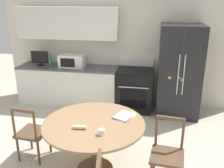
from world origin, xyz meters
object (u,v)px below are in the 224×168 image
counter_bottle (50,62)px  candle_glass (102,133)px  microwave (72,61)px  dining_chair_right (167,155)px  oven_range (135,89)px  refrigerator (179,71)px  dining_chair_left (32,133)px  countertop_tv (40,58)px

counter_bottle → candle_glass: counter_bottle is taller
microwave → dining_chair_right: size_ratio=0.61×
oven_range → microwave: 1.51m
refrigerator → microwave: bearing=178.0°
candle_glass → oven_range: bearing=85.5°
dining_chair_left → microwave: bearing=96.0°
refrigerator → oven_range: bearing=175.7°
dining_chair_right → microwave: bearing=-42.6°
refrigerator → dining_chair_left: refrigerator is taller
counter_bottle → dining_chair_right: 3.40m
dining_chair_right → countertop_tv: bearing=-33.6°
countertop_tv → candle_glass: bearing=-51.9°
dining_chair_left → countertop_tv: bearing=115.9°
refrigerator → countertop_tv: size_ratio=4.77×
refrigerator → countertop_tv: bearing=178.4°
dining_chair_right → candle_glass: (-0.82, -0.20, 0.36)m
oven_range → microwave: bearing=179.5°
oven_range → dining_chair_right: size_ratio=1.20×
candle_glass → refrigerator: bearing=65.5°
counter_bottle → dining_chair_left: counter_bottle is taller
counter_bottle → dining_chair_right: counter_bottle is taller
microwave → countertop_tv: size_ratio=1.40×
refrigerator → dining_chair_left: bearing=-138.4°
dining_chair_right → dining_chair_left: (-1.99, 0.20, 0.00)m
countertop_tv → candle_glass: 3.19m
dining_chair_left → dining_chair_right: bearing=-0.8°
oven_range → countertop_tv: size_ratio=2.75×
refrigerator → dining_chair_left: 3.07m
dining_chair_left → candle_glass: (1.17, -0.41, 0.36)m
oven_range → countertop_tv: countertop_tv is taller
microwave → dining_chair_left: (0.03, -2.09, -0.60)m
oven_range → dining_chair_right: 2.36m
candle_glass → counter_bottle: bearing=124.8°
oven_range → candle_glass: 2.51m
refrigerator → counter_bottle: (-2.78, 0.01, 0.08)m
microwave → candle_glass: bearing=-64.3°
microwave → dining_chair_right: microwave is taller
microwave → countertop_tv: countertop_tv is taller
microwave → counter_bottle: counter_bottle is taller
oven_range → candle_glass: bearing=-94.5°
countertop_tv → dining_chair_right: size_ratio=0.44×
refrigerator → microwave: size_ratio=3.40×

